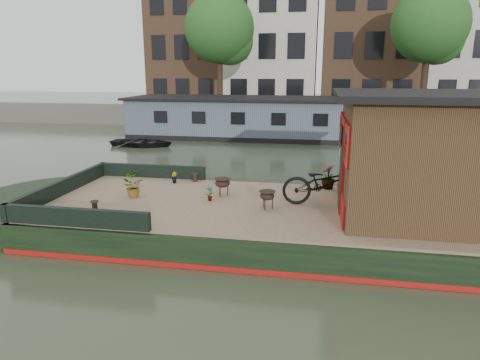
% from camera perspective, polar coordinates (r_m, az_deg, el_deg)
% --- Properties ---
extents(ground, '(120.00, 120.00, 0.00)m').
position_cam_1_polar(ground, '(9.41, 10.34, -7.46)').
color(ground, '#313E27').
rests_on(ground, ground).
extents(houseboat_hull, '(14.01, 4.02, 0.60)m').
position_cam_1_polar(houseboat_hull, '(9.40, 2.23, -5.49)').
color(houseboat_hull, black).
rests_on(houseboat_hull, ground).
extents(houseboat_deck, '(11.80, 3.80, 0.05)m').
position_cam_1_polar(houseboat_deck, '(9.20, 10.51, -3.85)').
color(houseboat_deck, '#987E5E').
rests_on(houseboat_deck, houseboat_hull).
extents(bow_bulwark, '(3.00, 4.00, 0.35)m').
position_cam_1_polar(bow_bulwark, '(10.41, -18.55, -1.09)').
color(bow_bulwark, black).
rests_on(bow_bulwark, houseboat_deck).
extents(cabin, '(4.00, 3.50, 2.42)m').
position_cam_1_polar(cabin, '(9.19, 24.65, 3.11)').
color(cabin, black).
rests_on(cabin, houseboat_deck).
extents(bicycle, '(1.87, 0.81, 0.95)m').
position_cam_1_polar(bicycle, '(9.31, 11.27, -0.45)').
color(bicycle, black).
rests_on(bicycle, houseboat_deck).
extents(potted_plant_a, '(0.22, 0.21, 0.34)m').
position_cam_1_polar(potted_plant_a, '(9.51, -4.08, -1.80)').
color(potted_plant_a, brown).
rests_on(potted_plant_a, houseboat_deck).
extents(potted_plant_b, '(0.20, 0.20, 0.28)m').
position_cam_1_polar(potted_plant_b, '(11.14, -8.78, 0.32)').
color(potted_plant_b, brown).
rests_on(potted_plant_b, houseboat_deck).
extents(potted_plant_c, '(0.47, 0.41, 0.51)m').
position_cam_1_polar(potted_plant_c, '(10.05, -14.23, -0.83)').
color(potted_plant_c, '#AA6831').
rests_on(potted_plant_c, houseboat_deck).
extents(potted_plant_d, '(0.40, 0.40, 0.59)m').
position_cam_1_polar(potted_plant_d, '(10.66, 11.69, 0.39)').
color(potted_plant_d, brown).
rests_on(potted_plant_d, houseboat_deck).
extents(brazier_front, '(0.46, 0.46, 0.39)m').
position_cam_1_polar(brazier_front, '(8.96, 3.64, -2.66)').
color(brazier_front, black).
rests_on(brazier_front, houseboat_deck).
extents(brazier_rear, '(0.48, 0.48, 0.41)m').
position_cam_1_polar(brazier_rear, '(9.88, -2.34, -0.94)').
color(brazier_rear, black).
rests_on(brazier_rear, houseboat_deck).
extents(bollard_port, '(0.20, 0.20, 0.22)m').
position_cam_1_polar(bollard_port, '(11.24, -6.03, 0.37)').
color(bollard_port, black).
rests_on(bollard_port, houseboat_deck).
extents(bollard_stbd, '(0.17, 0.17, 0.19)m').
position_cam_1_polar(bollard_stbd, '(9.43, -18.81, -3.18)').
color(bollard_stbd, black).
rests_on(bollard_stbd, houseboat_deck).
extents(dinghy, '(3.06, 2.23, 0.62)m').
position_cam_1_polar(dinghy, '(20.87, -12.92, 5.30)').
color(dinghy, black).
rests_on(dinghy, ground).
extents(far_houseboat, '(20.40, 4.40, 2.11)m').
position_cam_1_polar(far_houseboat, '(22.89, 10.67, 7.85)').
color(far_houseboat, '#4E5668').
rests_on(far_houseboat, ground).
extents(quay, '(60.00, 6.00, 0.90)m').
position_cam_1_polar(quay, '(29.41, 10.63, 8.22)').
color(quay, '#47443F').
rests_on(quay, ground).
extents(townhouse_row, '(27.25, 8.00, 16.50)m').
position_cam_1_polar(townhouse_row, '(36.53, 11.48, 21.05)').
color(townhouse_row, brown).
rests_on(townhouse_row, ground).
extents(tree_left, '(4.40, 4.40, 7.40)m').
position_cam_1_polar(tree_left, '(28.63, -2.42, 19.20)').
color(tree_left, '#332316').
rests_on(tree_left, quay).
extents(tree_right, '(4.40, 4.40, 7.40)m').
position_cam_1_polar(tree_right, '(28.62, 24.20, 18.03)').
color(tree_right, '#332316').
rests_on(tree_right, quay).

